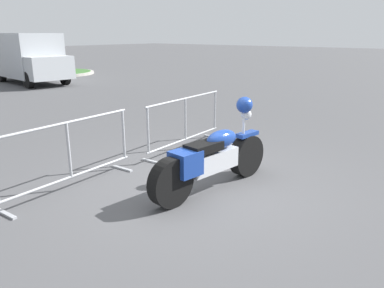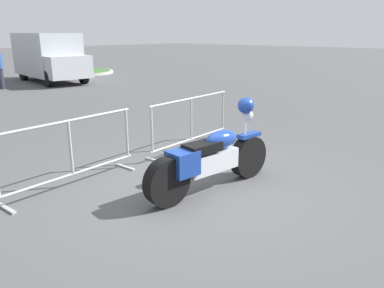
% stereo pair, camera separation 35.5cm
% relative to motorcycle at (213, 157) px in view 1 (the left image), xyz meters
% --- Properties ---
extents(ground_plane, '(120.00, 120.00, 0.00)m').
position_rel_motorcycle_xyz_m(ground_plane, '(-0.06, 0.20, -0.51)').
color(ground_plane, '#4C4C4F').
extents(motorcycle, '(2.39, 0.49, 1.35)m').
position_rel_motorcycle_xyz_m(motorcycle, '(0.00, 0.00, 0.00)').
color(motorcycle, black).
rests_on(motorcycle, ground).
extents(crowd_barrier_near, '(2.36, 0.57, 1.07)m').
position_rel_motorcycle_xyz_m(crowd_barrier_near, '(-1.36, 1.68, 0.04)').
color(crowd_barrier_near, '#9EA0A5').
rests_on(crowd_barrier_near, ground).
extents(crowd_barrier_far, '(2.36, 0.57, 1.07)m').
position_rel_motorcycle_xyz_m(crowd_barrier_far, '(1.36, 1.68, 0.04)').
color(crowd_barrier_far, '#9EA0A5').
rests_on(crowd_barrier_far, ground).
extents(delivery_van, '(2.47, 5.18, 2.31)m').
position_rel_motorcycle_xyz_m(delivery_van, '(4.89, 14.39, 0.73)').
color(delivery_van, '#B2B7BC').
rests_on(delivery_van, ground).
extents(planter_island, '(4.09, 4.09, 0.91)m').
position_rel_motorcycle_xyz_m(planter_island, '(7.81, 17.01, -0.33)').
color(planter_island, '#ADA89E').
rests_on(planter_island, ground).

